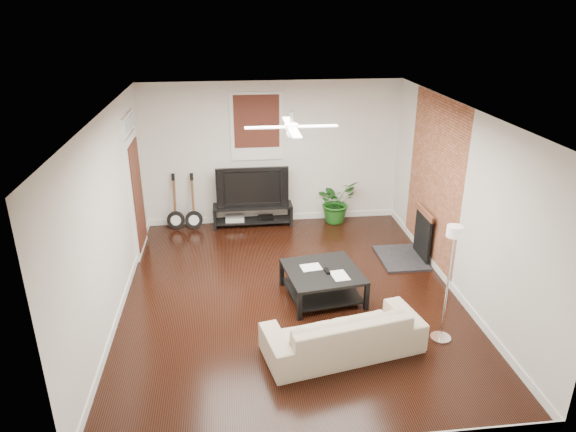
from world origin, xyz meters
name	(u,v)px	position (x,y,z in m)	size (l,w,h in m)	color
room	(291,210)	(0.00, 0.00, 1.40)	(5.01, 6.01, 2.81)	black
brick_accent	(434,182)	(2.49, 1.00, 1.40)	(0.02, 2.20, 2.80)	brown
fireplace	(412,234)	(2.20, 1.00, 0.46)	(0.80, 1.10, 0.92)	black
window_back	(257,127)	(-0.30, 2.97, 1.95)	(1.00, 0.06, 1.30)	#3F1611
door_left	(136,184)	(-2.46, 1.90, 1.25)	(0.08, 1.00, 2.50)	white
tv_stand	(253,215)	(-0.42, 2.78, 0.22)	(1.56, 0.41, 0.44)	black
tv	(252,185)	(-0.42, 2.80, 0.84)	(1.39, 0.18, 0.80)	black
coffee_table	(322,283)	(0.47, -0.07, 0.22)	(1.07, 1.07, 0.45)	black
sofa	(343,331)	(0.49, -1.42, 0.29)	(2.01, 0.78, 0.59)	tan
floor_lamp	(448,285)	(1.84, -1.32, 0.82)	(0.27, 0.27, 1.64)	silver
potted_plant	(336,201)	(1.25, 2.79, 0.43)	(0.78, 0.68, 0.87)	#1D5A19
guitar_left	(174,203)	(-1.93, 2.75, 0.56)	(0.34, 0.24, 1.11)	black
guitar_right	(193,203)	(-1.58, 2.72, 0.56)	(0.34, 0.24, 1.11)	black
ceiling_fan	(291,127)	(0.00, 0.00, 2.60)	(1.24, 1.24, 0.32)	white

